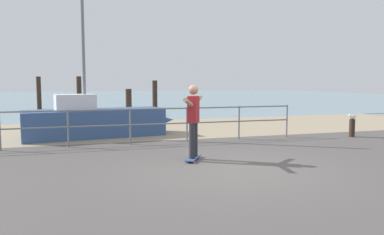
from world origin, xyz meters
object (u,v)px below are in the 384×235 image
skateboarder (193,117)px  bollard_short (352,128)px  sailboat (100,121)px  seagull (352,117)px  skateboard (193,158)px

skateboarder → bollard_short: skateboarder is taller
sailboat → skateboarder: size_ratio=3.28×
bollard_short → seagull: size_ratio=1.29×
skateboard → skateboarder: (0.00, -0.00, 0.95)m
seagull → skateboarder: bearing=-161.9°
skateboarder → skateboard: bearing=135.0°
skateboarder → seagull: (5.96, 1.95, -0.35)m
sailboat → skateboard: bearing=-67.7°
skateboard → seagull: bearing=18.1°
sailboat → seagull: bearing=-17.8°
sailboat → seagull: 8.18m
sailboat → skateboard: 4.84m
skateboard → bollard_short: (5.97, 1.96, 0.23)m
sailboat → skateboarder: sailboat is taller
skateboarder → seagull: size_ratio=3.61×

